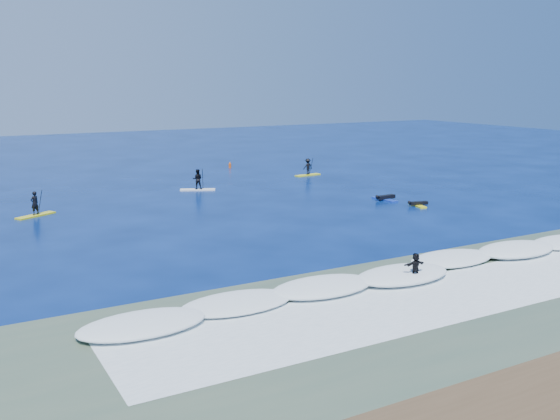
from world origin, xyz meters
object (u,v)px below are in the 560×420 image
sup_paddler_right (308,168)px  sup_paddler_center (198,181)px  sup_paddler_left (35,207)px  wave_surfer (415,268)px  prone_paddler_far (385,198)px  prone_paddler_near (418,204)px  marker_buoy (230,165)px

sup_paddler_right → sup_paddler_center: bearing=-175.2°
sup_paddler_left → wave_surfer: bearing=-91.5°
sup_paddler_center → wave_surfer: size_ratio=1.66×
sup_paddler_center → sup_paddler_right: (12.23, 2.54, -0.02)m
prone_paddler_far → wave_surfer: (-11.40, -16.38, 0.56)m
prone_paddler_far → wave_surfer: wave_surfer is taller
sup_paddler_center → wave_surfer: (-0.65, -27.35, -0.03)m
prone_paddler_far → sup_paddler_center: bearing=40.6°
sup_paddler_left → wave_surfer: size_ratio=1.57×
prone_paddler_near → prone_paddler_far: size_ratio=0.87×
sup_paddler_right → wave_surfer: size_ratio=1.57×
sup_paddler_center → wave_surfer: sup_paddler_center is taller
sup_paddler_center → marker_buoy: bearing=79.1°
prone_paddler_far → wave_surfer: bearing=141.3°
marker_buoy → prone_paddler_near: bearing=-82.3°
sup_paddler_right → prone_paddler_far: 13.60m
sup_paddler_center → prone_paddler_far: sup_paddler_center is taller
sup_paddler_left → marker_buoy: bearing=5.6°
sup_paddler_center → sup_paddler_left: bearing=-137.5°
sup_paddler_center → sup_paddler_right: bearing=36.8°
wave_surfer → marker_buoy: 39.29m
sup_paddler_left → prone_paddler_far: 24.93m
sup_paddler_left → sup_paddler_right: (25.46, 6.69, 0.13)m
sup_paddler_left → sup_paddler_right: sup_paddler_left is taller
sup_paddler_right → wave_surfer: sup_paddler_right is taller
sup_paddler_right → marker_buoy: bearing=109.9°
sup_paddler_center → sup_paddler_right: 12.50m
sup_paddler_right → sup_paddler_left: bearing=-172.2°
prone_paddler_far → sup_paddler_right: bearing=-10.1°
sup_paddler_center → sup_paddler_right: sup_paddler_center is taller
sup_paddler_right → wave_surfer: bearing=-120.2°
sup_paddler_left → prone_paddler_near: size_ratio=1.35×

